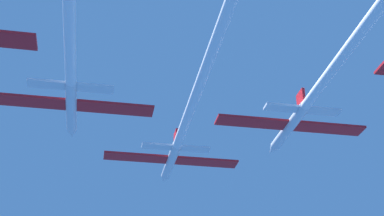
% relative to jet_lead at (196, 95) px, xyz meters
% --- Properties ---
extents(jet_lead, '(17.12, 59.15, 2.84)m').
position_rel_jet_lead_xyz_m(jet_lead, '(0.00, 0.00, 0.00)').
color(jet_lead, white).
extents(jet_right_wing, '(17.12, 61.10, 2.84)m').
position_rel_jet_lead_xyz_m(jet_right_wing, '(11.82, -12.90, 0.10)').
color(jet_right_wing, white).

